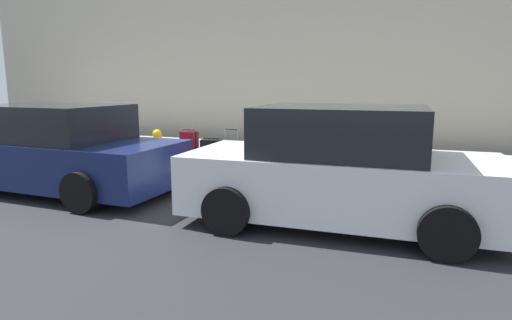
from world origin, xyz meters
TOP-DOWN VIEW (x-y plane):
  - ground_plane at (0.00, 0.00)m, footprint 40.00×40.00m
  - sidewalk_curb at (0.00, -2.50)m, footprint 18.00×5.00m
  - building_facade_sidewalk_side at (0.00, -7.55)m, footprint 24.00×3.00m
  - suitcase_maroon_0 at (-3.64, -0.87)m, footprint 0.37×0.26m
  - suitcase_olive_1 at (-3.16, -0.77)m, footprint 0.35×0.25m
  - suitcase_teal_2 at (-2.69, -0.78)m, footprint 0.38×0.27m
  - suitcase_red_3 at (-2.15, -0.75)m, footprint 0.49×0.29m
  - suitcase_silver_4 at (-1.62, -0.89)m, footprint 0.36×0.27m
  - suitcase_navy_5 at (-1.16, -0.83)m, footprint 0.36×0.24m
  - suitcase_black_6 at (-0.64, -0.89)m, footprint 0.47×0.25m
  - suitcase_maroon_7 at (-0.11, -0.84)m, footprint 0.38×0.27m
  - fire_hydrant at (0.73, -0.83)m, footprint 0.39×0.21m
  - bollard_post at (1.49, -0.68)m, footprint 0.14×0.14m
  - parking_meter at (-4.61, -1.08)m, footprint 0.12×0.09m
  - parked_car_white_0 at (-3.96, 1.64)m, footprint 4.33×2.21m
  - parked_car_navy_1 at (1.21, 1.64)m, footprint 4.62×2.11m

SIDE VIEW (x-z plane):
  - ground_plane at x=0.00m, z-range 0.00..0.00m
  - sidewalk_curb at x=0.00m, z-range 0.00..0.14m
  - suitcase_black_6 at x=-0.64m, z-range 0.11..0.75m
  - suitcase_teal_2 at x=-2.69m, z-range 0.00..0.87m
  - suitcase_navy_5 at x=-1.16m, z-range 0.01..0.87m
  - suitcase_olive_1 at x=-3.16m, z-range 0.11..0.79m
  - suitcase_silver_4 at x=-1.62m, z-range 0.03..0.87m
  - suitcase_maroon_0 at x=-3.64m, z-range 0.11..0.86m
  - suitcase_maroon_7 at x=-0.11m, z-range 0.11..0.93m
  - suitcase_red_3 at x=-2.15m, z-range -0.02..1.07m
  - fire_hydrant at x=0.73m, z-range 0.16..0.93m
  - bollard_post at x=1.49m, z-range 0.14..0.95m
  - parked_car_navy_1 at x=1.21m, z-range -0.05..1.53m
  - parked_car_white_0 at x=-3.96m, z-range -0.05..1.59m
  - parking_meter at x=-4.61m, z-range 0.33..1.60m
  - building_facade_sidewalk_side at x=0.00m, z-range 0.00..9.31m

